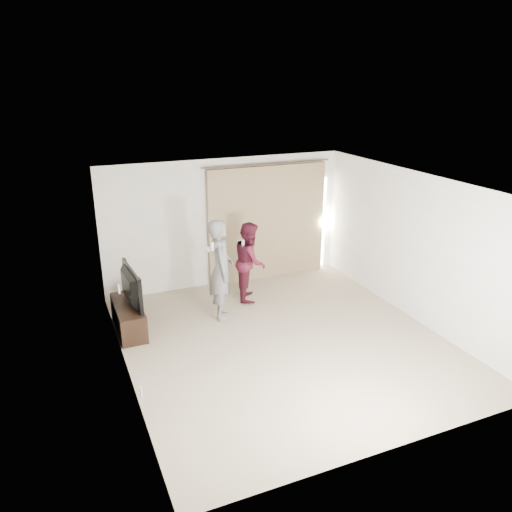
# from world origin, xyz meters

# --- Properties ---
(floor) EXTENTS (5.50, 5.50, 0.00)m
(floor) POSITION_xyz_m (0.00, 0.00, 0.00)
(floor) COLOR tan
(floor) RESTS_ON ground
(wall_back) EXTENTS (5.00, 0.04, 2.60)m
(wall_back) POSITION_xyz_m (0.00, 2.75, 1.30)
(wall_back) COLOR white
(wall_back) RESTS_ON ground
(wall_left) EXTENTS (0.04, 5.50, 2.60)m
(wall_left) POSITION_xyz_m (-2.50, -0.00, 1.30)
(wall_left) COLOR white
(wall_left) RESTS_ON ground
(ceiling) EXTENTS (5.00, 5.50, 0.01)m
(ceiling) POSITION_xyz_m (0.00, 0.00, 2.60)
(ceiling) COLOR silver
(ceiling) RESTS_ON wall_back
(curtain) EXTENTS (2.80, 0.11, 2.46)m
(curtain) POSITION_xyz_m (0.91, 2.68, 1.20)
(curtain) COLOR #957F5B
(curtain) RESTS_ON ground
(tv_console) EXTENTS (0.42, 1.23, 0.47)m
(tv_console) POSITION_xyz_m (-2.27, 1.40, 0.24)
(tv_console) COLOR black
(tv_console) RESTS_ON ground
(tv) EXTENTS (0.22, 1.12, 0.64)m
(tv) POSITION_xyz_m (-2.27, 1.40, 0.79)
(tv) COLOR black
(tv) RESTS_ON tv_console
(scratching_post) EXTENTS (0.34, 0.34, 0.45)m
(scratching_post) POSITION_xyz_m (-2.10, 2.40, 0.18)
(scratching_post) COLOR tan
(scratching_post) RESTS_ON ground
(person_man) EXTENTS (0.60, 0.76, 1.81)m
(person_man) POSITION_xyz_m (-0.63, 1.26, 0.91)
(person_man) COLOR slate
(person_man) RESTS_ON ground
(person_woman) EXTENTS (0.81, 0.90, 1.53)m
(person_woman) POSITION_xyz_m (0.14, 1.80, 0.77)
(person_woman) COLOR #4F1525
(person_woman) RESTS_ON ground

